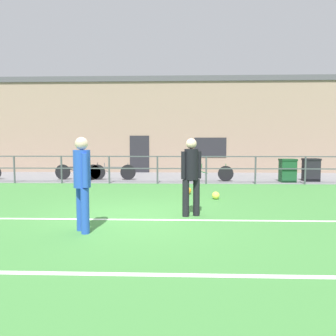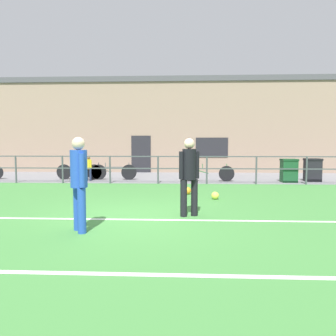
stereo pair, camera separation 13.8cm
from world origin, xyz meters
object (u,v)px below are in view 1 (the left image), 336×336
object	(u,v)px
bicycle_parked_0	(80,172)
soccer_ball_spare	(188,191)
soccer_ball_match	(216,195)
trash_bin_1	(288,170)
bicycle_parked_3	(208,173)
trash_bin_0	(311,170)
player_goalkeeper	(191,172)
player_striker	(82,179)
bicycle_parked_2	(110,172)
spectator_child	(88,167)

from	to	relation	value
bicycle_parked_0	soccer_ball_spare	bearing A→B (deg)	-39.36
soccer_ball_match	trash_bin_1	bearing A→B (deg)	50.45
soccer_ball_spare	bicycle_parked_3	distance (m)	3.66
soccer_ball_spare	trash_bin_0	xyz separation A→B (m)	(5.44, 3.68, 0.40)
player_goalkeeper	soccer_ball_match	bearing A→B (deg)	48.80
player_striker	bicycle_parked_3	world-z (taller)	player_striker
soccer_ball_spare	bicycle_parked_0	bearing A→B (deg)	140.64
soccer_ball_match	bicycle_parked_2	xyz separation A→B (m)	(-4.20, 4.81, 0.27)
spectator_child	bicycle_parked_3	distance (m)	5.29
player_goalkeeper	player_striker	bearing A→B (deg)	-167.28
player_striker	bicycle_parked_0	xyz separation A→B (m)	(-2.70, 8.45, -0.63)
bicycle_parked_0	trash_bin_0	world-z (taller)	trash_bin_0
soccer_ball_match	bicycle_parked_3	xyz separation A→B (m)	(0.15, 4.42, 0.26)
bicycle_parked_0	bicycle_parked_3	bearing A→B (deg)	-3.91
soccer_ball_match	spectator_child	distance (m)	6.80
bicycle_parked_3	bicycle_parked_2	bearing A→B (deg)	174.85
soccer_ball_spare	trash_bin_0	distance (m)	6.58
soccer_ball_match	player_goalkeeper	bearing A→B (deg)	-110.01
soccer_ball_match	bicycle_parked_2	world-z (taller)	bicycle_parked_2
bicycle_parked_2	player_striker	bearing A→B (deg)	-81.20
spectator_child	trash_bin_1	world-z (taller)	spectator_child
soccer_ball_match	spectator_child	size ratio (longest dim) A/B	0.21
trash_bin_1	soccer_ball_match	bearing A→B (deg)	-129.55
spectator_child	trash_bin_0	distance (m)	9.76
soccer_ball_match	soccer_ball_spare	xyz separation A→B (m)	(-0.81, 0.89, 0.01)
player_striker	bicycle_parked_2	world-z (taller)	player_striker
spectator_child	bicycle_parked_3	world-z (taller)	spectator_child
player_goalkeeper	trash_bin_1	distance (m)	7.84
soccer_ball_match	trash_bin_0	bearing A→B (deg)	44.65
bicycle_parked_2	soccer_ball_match	bearing A→B (deg)	-48.88
bicycle_parked_0	bicycle_parked_2	distance (m)	1.39
soccer_ball_spare	bicycle_parked_0	world-z (taller)	bicycle_parked_0
player_goalkeeper	trash_bin_0	bearing A→B (deg)	30.18
bicycle_parked_2	trash_bin_0	distance (m)	8.83
bicycle_parked_0	bicycle_parked_2	xyz separation A→B (m)	(1.39, -0.00, 0.00)
soccer_ball_spare	bicycle_parked_3	bearing A→B (deg)	74.75
player_goalkeeper	trash_bin_0	world-z (taller)	player_goalkeeper
soccer_ball_match	player_striker	bearing A→B (deg)	-128.48
bicycle_parked_3	trash_bin_0	size ratio (longest dim) A/B	2.23
player_goalkeeper	bicycle_parked_3	xyz separation A→B (m)	(0.97, 6.66, -0.64)
bicycle_parked_3	trash_bin_0	xyz separation A→B (m)	(4.48, 0.15, 0.15)
player_striker	bicycle_parked_3	xyz separation A→B (m)	(3.04, 8.06, -0.64)
spectator_child	trash_bin_1	xyz separation A→B (m)	(8.65, -0.17, -0.12)
player_goalkeeper	soccer_ball_spare	bearing A→B (deg)	68.71
player_goalkeeper	bicycle_parked_2	size ratio (longest dim) A/B	0.78
trash_bin_0	spectator_child	bearing A→B (deg)	-179.21
trash_bin_0	trash_bin_1	xyz separation A→B (m)	(-1.11, -0.31, -0.00)
soccer_ball_spare	trash_bin_1	size ratio (longest dim) A/B	0.24
soccer_ball_spare	trash_bin_1	distance (m)	5.50
soccer_ball_spare	trash_bin_1	world-z (taller)	trash_bin_1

